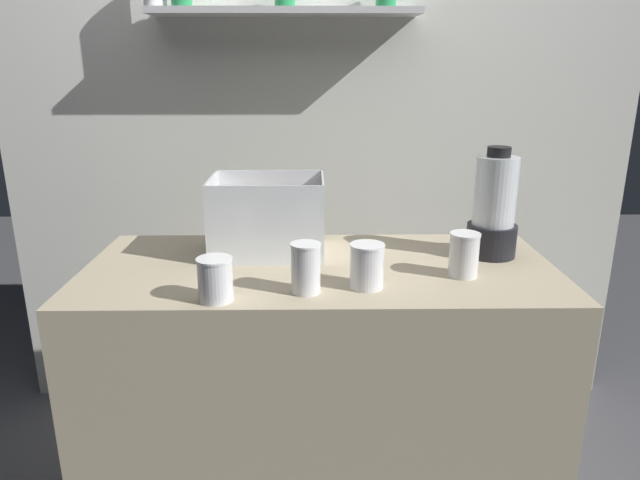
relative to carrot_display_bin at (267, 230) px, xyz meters
name	(u,v)px	position (x,y,z in m)	size (l,w,h in m)	color
counter	(320,397)	(0.17, -0.13, -0.53)	(1.40, 0.64, 0.90)	tan
back_wall_unit	(316,118)	(0.16, 0.64, 0.29)	(2.60, 0.24, 2.50)	silver
carrot_display_bin	(267,230)	(0.00, 0.00, 0.00)	(0.35, 0.25, 0.24)	white
blender_pitcher	(494,211)	(0.70, -0.03, 0.07)	(0.15, 0.15, 0.34)	black
juice_cup_mango_far_left	(215,282)	(-0.10, -0.38, -0.03)	(0.09, 0.09, 0.11)	white
juice_cup_mango_left	(306,271)	(0.13, -0.33, -0.02)	(0.08, 0.08, 0.13)	white
juice_cup_mango_middle	(367,268)	(0.29, -0.30, -0.02)	(0.09, 0.09, 0.12)	white
juice_cup_pomegranate_right	(464,256)	(0.57, -0.22, -0.02)	(0.09, 0.09, 0.13)	white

